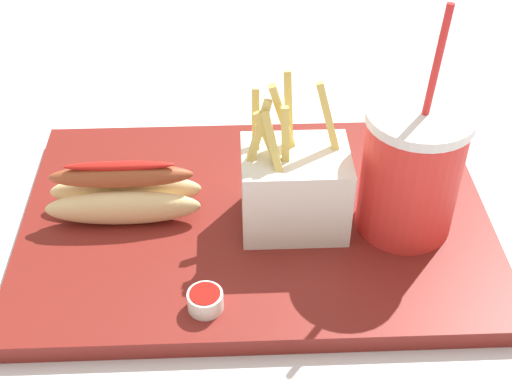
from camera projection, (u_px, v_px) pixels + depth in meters
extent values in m
cube|color=silver|center=(256.00, 235.00, 0.75)|extent=(2.40, 2.40, 0.02)
cube|color=maroon|center=(256.00, 221.00, 0.74)|extent=(0.48, 0.33, 0.02)
cylinder|color=red|center=(410.00, 175.00, 0.68)|extent=(0.10, 0.10, 0.13)
cylinder|color=white|center=(421.00, 116.00, 0.64)|extent=(0.10, 0.10, 0.01)
cylinder|color=red|center=(437.00, 64.00, 0.61)|extent=(0.02, 0.02, 0.11)
cube|color=white|center=(295.00, 189.00, 0.70)|extent=(0.10, 0.08, 0.09)
cube|color=#E5C660|center=(269.00, 143.00, 0.65)|extent=(0.03, 0.02, 0.06)
cube|color=#E5C660|center=(259.00, 125.00, 0.67)|extent=(0.01, 0.03, 0.07)
cube|color=#E5C660|center=(285.00, 140.00, 0.65)|extent=(0.01, 0.02, 0.07)
cube|color=#E5C660|center=(289.00, 114.00, 0.67)|extent=(0.01, 0.03, 0.08)
cube|color=#E5C660|center=(283.00, 118.00, 0.66)|extent=(0.03, 0.02, 0.08)
cube|color=#E5C660|center=(258.00, 139.00, 0.65)|extent=(0.03, 0.02, 0.08)
cube|color=#E5C660|center=(328.00, 118.00, 0.67)|extent=(0.03, 0.02, 0.08)
cube|color=#E5C660|center=(273.00, 145.00, 0.65)|extent=(0.02, 0.03, 0.06)
ellipsoid|color=#E5C689|center=(123.00, 208.00, 0.71)|extent=(0.16, 0.03, 0.04)
ellipsoid|color=#E5C689|center=(126.00, 191.00, 0.73)|extent=(0.16, 0.03, 0.04)
ellipsoid|color=#994728|center=(121.00, 176.00, 0.70)|extent=(0.14, 0.02, 0.02)
ellipsoid|color=red|center=(119.00, 166.00, 0.70)|extent=(0.11, 0.01, 0.01)
cylinder|color=white|center=(205.00, 301.00, 0.63)|extent=(0.03, 0.03, 0.02)
cylinder|color=#B2140F|center=(205.00, 295.00, 0.63)|extent=(0.03, 0.03, 0.01)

